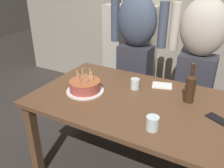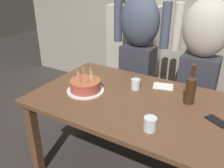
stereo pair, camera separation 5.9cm
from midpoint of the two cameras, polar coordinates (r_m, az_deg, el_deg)
The scene contains 11 objects.
back_wall at distance 3.11m, azimuth 16.88°, elevation 18.43°, with size 5.20×0.10×2.60m, color #9E9384.
dining_table at distance 1.90m, azimuth 3.53°, elevation -5.96°, with size 1.50×0.96×0.74m.
birthday_cake at distance 1.94m, azimuth -7.36°, elevation -0.60°, with size 0.30×0.30×0.18m.
water_glass_near at distance 1.50m, azimuth 8.52°, elevation -9.24°, with size 0.08×0.08×0.09m, color silver.
water_glass_far at distance 1.98m, azimuth 4.67°, elevation 0.04°, with size 0.07×0.07×0.09m, color silver.
wine_bottle at distance 1.83m, azimuth 17.33°, elevation -0.73°, with size 0.08×0.08×0.30m.
cell_phone at distance 1.73m, azimuth 22.96°, elevation -7.69°, with size 0.14×0.07×0.01m, color black.
napkin_stack at distance 2.07m, azimuth 11.10°, elevation -0.37°, with size 0.16×0.12×0.01m, color white.
person_man_bearded at distance 2.53m, azimuth 5.01°, elevation 8.04°, with size 0.61×0.27×1.66m.
person_woman_cardigan at distance 2.37m, azimuth 19.24°, elevation 5.41°, with size 0.61×0.27×1.66m.
shelf_cabinet at distance 3.24m, azimuth 3.66°, elevation 7.63°, with size 0.66×0.30×1.54m.
Camera 1 is at (0.64, -1.49, 1.64)m, focal length 38.24 mm.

